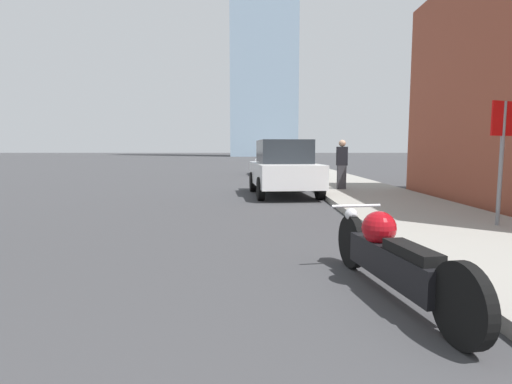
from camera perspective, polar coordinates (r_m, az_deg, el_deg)
sidewalk at (r=39.16m, az=5.51°, el=3.94°), size 3.10×240.00×0.15m
motorcycle at (r=4.35m, az=18.62°, el=-8.64°), size 0.74×2.75×0.84m
parked_car_white at (r=13.16m, az=3.96°, el=3.43°), size 2.32×4.31×1.81m
parked_car_silver at (r=24.43m, az=2.00°, el=4.39°), size 1.90×4.15×1.56m
stop_sign at (r=8.28m, az=31.75°, el=6.17°), size 0.57×0.26×2.19m
pedestrian at (r=14.08m, az=12.16°, el=3.96°), size 0.36×0.24×1.69m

